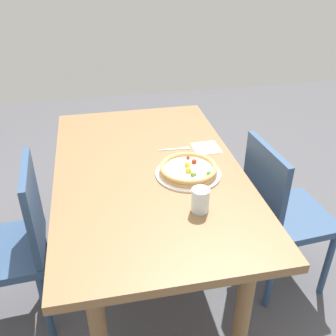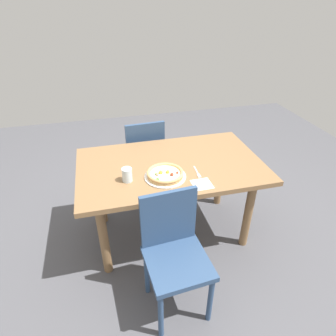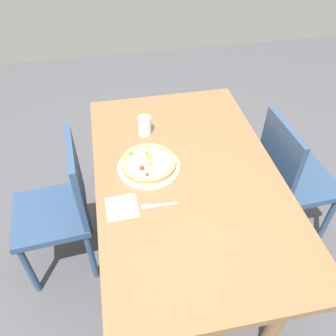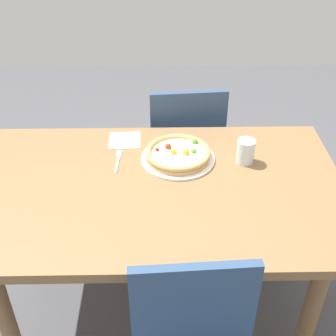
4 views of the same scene
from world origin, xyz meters
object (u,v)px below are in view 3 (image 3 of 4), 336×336
(dining_table, at_px, (187,188))
(plate, at_px, (149,167))
(chair_near, at_px, (290,177))
(pizza, at_px, (148,163))
(fork, at_px, (157,205))
(chair_far, at_px, (61,206))
(napkin, at_px, (122,207))
(drinking_glass, at_px, (144,126))

(dining_table, height_order, plate, plate)
(chair_near, xyz_separation_m, pizza, (-0.03, 0.84, 0.29))
(dining_table, relative_size, fork, 8.99)
(chair_far, height_order, napkin, chair_far)
(fork, distance_m, napkin, 0.15)
(fork, xyz_separation_m, drinking_glass, (0.54, -0.02, 0.05))
(napkin, bearing_deg, chair_far, 48.21)
(chair_far, distance_m, napkin, 0.51)
(fork, bearing_deg, chair_near, -159.14)
(chair_far, distance_m, drinking_glass, 0.63)
(drinking_glass, bearing_deg, plate, 175.73)
(drinking_glass, relative_size, napkin, 0.75)
(drinking_glass, xyz_separation_m, napkin, (-0.52, 0.18, -0.05))
(fork, height_order, napkin, fork)
(chair_near, height_order, fork, chair_near)
(chair_near, xyz_separation_m, fork, (-0.28, 0.85, 0.26))
(pizza, distance_m, napkin, 0.29)
(dining_table, height_order, drinking_glass, drinking_glass)
(chair_near, height_order, plate, chair_near)
(fork, height_order, drinking_glass, drinking_glass)
(fork, distance_m, drinking_glass, 0.54)
(chair_near, height_order, napkin, chair_near)
(fork, bearing_deg, pizza, -88.30)
(fork, relative_size, drinking_glass, 1.58)
(chair_near, xyz_separation_m, plate, (-0.03, 0.84, 0.26))
(plate, height_order, drinking_glass, drinking_glass)
(chair_near, bearing_deg, pizza, -91.37)
(chair_far, xyz_separation_m, pizza, (-0.06, -0.48, 0.29))
(plate, relative_size, napkin, 2.24)
(chair_near, relative_size, plate, 2.82)
(plate, distance_m, drinking_glass, 0.29)
(pizza, bearing_deg, drinking_glass, -4.39)
(dining_table, bearing_deg, napkin, 113.72)
(chair_near, xyz_separation_m, chair_far, (0.03, 1.33, 0.00))
(napkin, bearing_deg, dining_table, -66.28)
(plate, distance_m, pizza, 0.03)
(plate, bearing_deg, chair_near, -88.08)
(chair_near, bearing_deg, drinking_glass, -110.35)
(dining_table, distance_m, chair_far, 0.70)
(plate, distance_m, napkin, 0.28)
(plate, bearing_deg, fork, 179.18)
(chair_near, xyz_separation_m, napkin, (-0.26, 1.00, 0.26))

